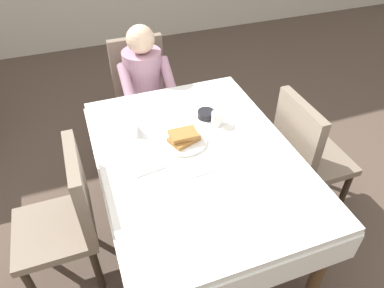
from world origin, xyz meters
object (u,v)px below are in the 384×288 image
at_px(chair_right_side, 305,151).
at_px(fork_left_of_plate, 154,151).
at_px(chair_diner, 142,88).
at_px(bowl_butter, 206,114).
at_px(plate_breakfast, 184,141).
at_px(cup_coffee, 218,118).
at_px(syrup_pitcher, 138,131).
at_px(spoon_near_edge, 200,175).
at_px(breakfast_stack, 184,137).
at_px(chair_left_side, 68,214).
at_px(dining_table_main, 198,165).
at_px(knife_right_of_plate, 214,137).
at_px(diner_person, 145,82).

bearing_deg(chair_right_side, fork_left_of_plate, -96.33).
height_order(chair_diner, bowl_butter, chair_diner).
height_order(plate_breakfast, cup_coffee, cup_coffee).
xyz_separation_m(syrup_pitcher, spoon_near_edge, (0.23, -0.45, -0.04)).
distance_m(chair_diner, breakfast_stack, 1.07).
bearing_deg(chair_diner, syrup_pitcher, 76.40).
bearing_deg(chair_diner, chair_left_side, 58.80).
bearing_deg(chair_diner, dining_table_main, 93.03).
xyz_separation_m(bowl_butter, knife_right_of_plate, (-0.03, -0.21, -0.02)).
bearing_deg(diner_person, knife_right_of_plate, 103.17).
bearing_deg(cup_coffee, chair_right_side, -22.56).
bearing_deg(knife_right_of_plate, syrup_pitcher, 74.49).
distance_m(chair_diner, bowl_butter, 0.91).
relative_size(plate_breakfast, syrup_pitcher, 3.50).
distance_m(dining_table_main, chair_left_side, 0.78).
height_order(plate_breakfast, fork_left_of_plate, plate_breakfast).
relative_size(diner_person, cup_coffee, 9.91).
xyz_separation_m(diner_person, chair_right_side, (0.83, -1.01, -0.14)).
xyz_separation_m(chair_right_side, breakfast_stack, (-0.81, 0.13, 0.25)).
height_order(chair_left_side, fork_left_of_plate, chair_left_side).
relative_size(chair_right_side, knife_right_of_plate, 4.65).
bearing_deg(dining_table_main, chair_left_side, 180.00).
distance_m(chair_left_side, knife_right_of_plate, 0.95).
distance_m(chair_right_side, bowl_butter, 0.71).
bearing_deg(cup_coffee, plate_breakfast, -159.49).
bearing_deg(bowl_butter, fork_left_of_plate, -152.76).
bearing_deg(dining_table_main, plate_breakfast, 107.28).
xyz_separation_m(dining_table_main, bowl_butter, (0.18, 0.32, 0.11)).
bearing_deg(spoon_near_edge, syrup_pitcher, 113.15).
bearing_deg(spoon_near_edge, bowl_butter, 61.04).
distance_m(cup_coffee, syrup_pitcher, 0.50).
height_order(chair_diner, plate_breakfast, chair_diner).
xyz_separation_m(bowl_butter, fork_left_of_plate, (-0.41, -0.21, -0.02)).
distance_m(chair_diner, chair_right_side, 1.44).
bearing_deg(chair_right_side, spoon_near_edge, -78.71).
xyz_separation_m(dining_table_main, diner_person, (-0.06, 1.01, 0.02)).
relative_size(chair_diner, syrup_pitcher, 11.63).
distance_m(breakfast_stack, syrup_pitcher, 0.28).
bearing_deg(diner_person, cup_coffee, 109.76).
distance_m(breakfast_stack, spoon_near_edge, 0.29).
distance_m(chair_right_side, spoon_near_edge, 0.86).
distance_m(diner_person, syrup_pitcher, 0.77).
xyz_separation_m(chair_left_side, spoon_near_edge, (0.72, -0.16, 0.21)).
relative_size(plate_breakfast, knife_right_of_plate, 1.40).
xyz_separation_m(diner_person, cup_coffee, (0.28, -0.79, 0.11)).
bearing_deg(diner_person, spoon_near_edge, 90.53).
bearing_deg(bowl_butter, dining_table_main, -119.00).
bearing_deg(knife_right_of_plate, dining_table_main, 133.01).
xyz_separation_m(chair_diner, chair_left_side, (-0.71, -1.17, 0.00)).
distance_m(diner_person, fork_left_of_plate, 0.92).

